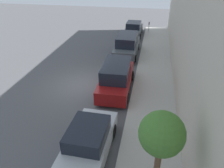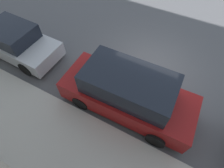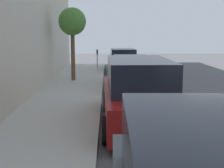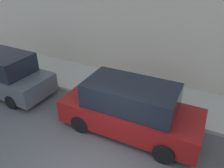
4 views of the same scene
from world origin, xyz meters
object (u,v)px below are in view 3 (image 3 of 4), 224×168
(parked_sedan_nearest, at_px, (123,61))
(parked_minivan_third, at_px, (139,94))
(parked_sedan_second, at_px, (130,73))
(street_tree, at_px, (72,23))
(parking_meter_near, at_px, (97,57))

(parked_sedan_nearest, bearing_deg, parked_minivan_third, 89.30)
(parked_sedan_second, distance_m, street_tree, 4.06)
(parked_sedan_second, bearing_deg, parking_meter_near, -73.54)
(parked_sedan_second, height_order, parked_minivan_third, parked_minivan_third)
(parking_meter_near, bearing_deg, street_tree, 75.74)
(parking_meter_near, height_order, street_tree, street_tree)
(parked_minivan_third, height_order, street_tree, street_tree)
(parked_minivan_third, bearing_deg, parked_sedan_second, -91.99)
(parking_meter_near, bearing_deg, parked_minivan_third, 97.43)
(parking_meter_near, relative_size, street_tree, 0.37)
(street_tree, bearing_deg, parked_minivan_third, 109.46)
(parked_sedan_nearest, xyz_separation_m, parked_minivan_third, (0.15, 12.19, 0.20))
(parked_sedan_second, distance_m, parked_minivan_third, 5.98)
(parking_meter_near, bearing_deg, parked_sedan_second, 106.46)
(parking_meter_near, bearing_deg, parked_sedan_nearest, -172.29)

